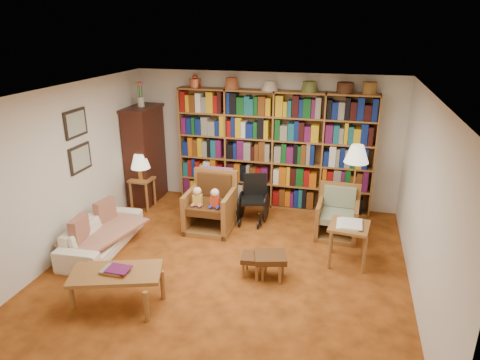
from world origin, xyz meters
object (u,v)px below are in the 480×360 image
(floor_lamp, at_px, (356,157))
(side_table_papers, at_px, (349,231))
(footstool_b, at_px, (270,259))
(armchair_leather, at_px, (212,205))
(side_table_lamp, at_px, (142,186))
(coffee_table, at_px, (116,276))
(armchair_sage, at_px, (337,216))
(wheelchair, at_px, (254,200))
(sofa, at_px, (102,234))
(footstool_a, at_px, (255,259))

(floor_lamp, xyz_separation_m, side_table_papers, (-0.03, -1.12, -0.77))
(footstool_b, bearing_deg, armchair_leather, 133.55)
(side_table_lamp, relative_size, coffee_table, 0.49)
(coffee_table, bearing_deg, armchair_sage, 45.74)
(armchair_leather, height_order, wheelchair, armchair_leather)
(side_table_papers, distance_m, coffee_table, 3.24)
(footstool_b, bearing_deg, floor_lamp, 59.90)
(armchair_sage, distance_m, floor_lamp, 1.02)
(wheelchair, xyz_separation_m, footstool_b, (0.64, -1.76, -0.09))
(sofa, relative_size, footstool_a, 4.20)
(armchair_leather, xyz_separation_m, coffee_table, (-0.47, -2.38, 0.00))
(wheelchair, height_order, footstool_a, wheelchair)
(footstool_b, bearing_deg, wheelchair, 109.94)
(side_table_lamp, bearing_deg, armchair_leather, -15.46)
(sofa, distance_m, wheelchair, 2.61)
(wheelchair, bearing_deg, armchair_sage, -6.84)
(armchair_leather, xyz_separation_m, footstool_a, (1.05, -1.32, -0.15))
(armchair_leather, xyz_separation_m, side_table_papers, (2.28, -0.66, 0.12))
(wheelchair, bearing_deg, footstool_b, -70.06)
(armchair_leather, distance_m, coffee_table, 2.42)
(footstool_b, xyz_separation_m, coffee_table, (-1.73, -1.04, 0.11))
(armchair_sage, height_order, floor_lamp, floor_lamp)
(side_table_papers, distance_m, footstool_a, 1.43)
(side_table_lamp, relative_size, armchair_sage, 0.71)
(sofa, height_order, side_table_lamp, side_table_lamp)
(armchair_sage, bearing_deg, side_table_lamp, 177.33)
(sofa, xyz_separation_m, footstool_b, (2.69, -0.16, 0.05))
(armchair_sage, relative_size, floor_lamp, 0.55)
(side_table_lamp, distance_m, footstool_a, 3.11)
(sofa, distance_m, footstool_b, 2.69)
(coffee_table, bearing_deg, footstool_a, 34.85)
(footstool_a, xyz_separation_m, coffee_table, (-1.51, -1.05, 0.15))
(armchair_sage, height_order, footstool_b, armchair_sage)
(side_table_papers, height_order, footstool_a, side_table_papers)
(footstool_a, bearing_deg, armchair_sage, 56.34)
(coffee_table, bearing_deg, wheelchair, 68.68)
(side_table_papers, bearing_deg, side_table_lamp, 164.19)
(side_table_lamp, xyz_separation_m, footstool_b, (2.79, -1.75, -0.14))
(side_table_papers, xyz_separation_m, footstool_a, (-1.23, -0.67, -0.26))
(sofa, height_order, wheelchair, wheelchair)
(sofa, distance_m, side_table_papers, 3.74)
(armchair_leather, relative_size, coffee_table, 0.81)
(side_table_papers, relative_size, footstool_a, 1.62)
(armchair_leather, bearing_deg, side_table_lamp, 164.54)
(armchair_leather, height_order, coffee_table, armchair_leather)
(sofa, bearing_deg, footstool_b, -96.72)
(armchair_sage, bearing_deg, wheelchair, 173.16)
(side_table_papers, bearing_deg, armchair_sage, 101.40)
(side_table_papers, bearing_deg, wheelchair, 146.73)
(sofa, relative_size, armchair_leather, 1.69)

